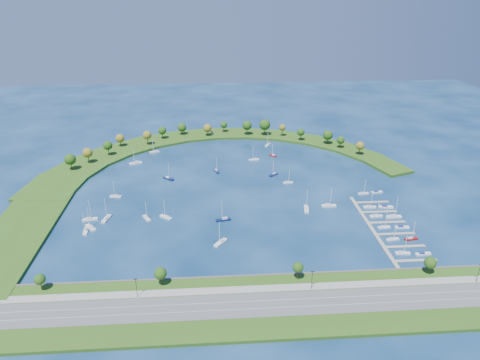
{
  "coord_description": "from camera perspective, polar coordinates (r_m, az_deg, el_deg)",
  "views": [
    {
      "loc": [
        -14.46,
        -277.23,
        132.69
      ],
      "look_at": [
        5.0,
        5.0,
        4.0
      ],
      "focal_mm": 32.83,
      "sensor_mm": 36.0,
      "label": 1
    }
  ],
  "objects": [
    {
      "name": "moored_boat_9",
      "position": [
        365.28,
        4.29,
        3.23
      ],
      "size": [
        6.29,
        6.1,
        10.07
      ],
      "rotation": [
        0.0,
        0.0,
        2.38
      ],
      "color": "maroon",
      "rests_on": "ground"
    },
    {
      "name": "moored_boat_13",
      "position": [
        328.9,
        4.4,
        0.76
      ],
      "size": [
        7.52,
        6.91,
        11.76
      ],
      "rotation": [
        0.0,
        0.0,
        3.85
      ],
      "color": "#0B1A45",
      "rests_on": "ground"
    },
    {
      "name": "moored_boat_12",
      "position": [
        273.36,
        -9.61,
        -4.74
      ],
      "size": [
        8.12,
        7.14,
        12.47
      ],
      "rotation": [
        0.0,
        0.0,
        2.47
      ],
      "color": "silver",
      "rests_on": "ground"
    },
    {
      "name": "breakwater_trees",
      "position": [
        384.99,
        -3.4,
        5.88
      ],
      "size": [
        235.33,
        91.12,
        15.05
      ],
      "color": "#382314",
      "rests_on": "breakwater"
    },
    {
      "name": "moored_boat_18",
      "position": [
        355.97,
        1.83,
        2.72
      ],
      "size": [
        8.38,
        3.12,
        12.04
      ],
      "rotation": [
        0.0,
        0.0,
        3.24
      ],
      "color": "silver",
      "rests_on": "ground"
    },
    {
      "name": "dock_system",
      "position": [
        272.43,
        18.2,
        -5.96
      ],
      "size": [
        24.28,
        82.0,
        1.6
      ],
      "color": "gray",
      "rests_on": "ground"
    },
    {
      "name": "moored_boat_3",
      "position": [
        279.75,
        -16.98,
        -4.8
      ],
      "size": [
        4.92,
        9.94,
        14.07
      ],
      "rotation": [
        0.0,
        0.0,
        1.33
      ],
      "color": "silver",
      "rests_on": "ground"
    },
    {
      "name": "moored_boat_16",
      "position": [
        288.56,
        11.47,
        -3.23
      ],
      "size": [
        9.28,
        2.83,
        13.55
      ],
      "rotation": [
        0.0,
        0.0,
        -0.03
      ],
      "color": "silver",
      "rests_on": "ground"
    },
    {
      "name": "ground",
      "position": [
        307.68,
        -0.87,
        -1.09
      ],
      "size": [
        700.0,
        700.0,
        0.0
      ],
      "primitive_type": "plane",
      "color": "#072240",
      "rests_on": "ground"
    },
    {
      "name": "docked_boat_6",
      "position": [
        283.53,
        17.27,
        -4.45
      ],
      "size": [
        8.02,
        2.62,
        11.64
      ],
      "rotation": [
        0.0,
        0.0,
        0.05
      ],
      "color": "silver",
      "rests_on": "ground"
    },
    {
      "name": "harbor_tower",
      "position": [
        411.89,
        -3.66,
        6.2
      ],
      "size": [
        2.6,
        2.6,
        3.85
      ],
      "color": "gray",
      "rests_on": "breakwater"
    },
    {
      "name": "south_shoreline",
      "position": [
        203.41,
        1.12,
        -15.89
      ],
      "size": [
        420.0,
        43.1,
        11.6
      ],
      "color": "#305215",
      "rests_on": "ground"
    },
    {
      "name": "moored_boat_15",
      "position": [
        273.06,
        -18.83,
        -5.83
      ],
      "size": [
        7.98,
        8.85,
        13.72
      ],
      "rotation": [
        0.0,
        0.0,
        2.26
      ],
      "color": "silver",
      "rests_on": "ground"
    },
    {
      "name": "docked_boat_3",
      "position": [
        266.38,
        21.35,
        -7.07
      ],
      "size": [
        7.89,
        3.16,
        11.27
      ],
      "rotation": [
        0.0,
        0.0,
        0.14
      ],
      "color": "maroon",
      "rests_on": "ground"
    },
    {
      "name": "docked_boat_4",
      "position": [
        272.77,
        18.22,
        -5.8
      ],
      "size": [
        7.65,
        2.72,
        11.02
      ],
      "rotation": [
        0.0,
        0.0,
        0.08
      ],
      "color": "silver",
      "rests_on": "ground"
    },
    {
      "name": "docked_boat_1",
      "position": [
        255.21,
        22.68,
        -8.85
      ],
      "size": [
        8.38,
        2.97,
        1.68
      ],
      "rotation": [
        0.0,
        0.0,
        0.08
      ],
      "color": "silver",
      "rests_on": "ground"
    },
    {
      "name": "moored_boat_7",
      "position": [
        245.24,
        -2.54,
        -8.06
      ],
      "size": [
        7.97,
        8.99,
        13.85
      ],
      "rotation": [
        0.0,
        0.0,
        4.03
      ],
      "color": "silver",
      "rests_on": "ground"
    },
    {
      "name": "moored_boat_11",
      "position": [
        316.93,
        6.26,
        -0.27
      ],
      "size": [
        7.35,
        2.79,
        10.54
      ],
      "rotation": [
        0.0,
        0.0,
        6.39
      ],
      "color": "silver",
      "rests_on": "ground"
    },
    {
      "name": "moored_boat_14",
      "position": [
        325.37,
        -9.28,
        0.23
      ],
      "size": [
        8.44,
        7.66,
        13.12
      ],
      "rotation": [
        0.0,
        0.0,
        5.58
      ],
      "color": "#0B1A45",
      "rests_on": "ground"
    },
    {
      "name": "moored_boat_8",
      "position": [
        281.95,
        8.62,
        -3.69
      ],
      "size": [
        4.24,
        9.95,
        14.17
      ],
      "rotation": [
        0.0,
        0.0,
        1.41
      ],
      "color": "silver",
      "rests_on": "ground"
    },
    {
      "name": "docked_boat_5",
      "position": [
        276.34,
        20.28,
        -5.77
      ],
      "size": [
        8.36,
        2.76,
        1.68
      ],
      "rotation": [
        0.0,
        0.0,
        -0.05
      ],
      "color": "silver",
      "rests_on": "ground"
    },
    {
      "name": "moored_boat_0",
      "position": [
        379.38,
        -11.07,
        3.67
      ],
      "size": [
        8.63,
        4.89,
        12.24
      ],
      "rotation": [
        0.0,
        0.0,
        3.47
      ],
      "color": "silver",
      "rests_on": "ground"
    },
    {
      "name": "docked_boat_11",
      "position": [
        315.28,
        17.35,
        -1.5
      ],
      "size": [
        8.12,
        2.98,
        1.62
      ],
      "rotation": [
        0.0,
        0.0,
        0.1
      ],
      "color": "silver",
      "rests_on": "ground"
    },
    {
      "name": "docked_boat_7",
      "position": [
        286.09,
        19.34,
        -4.47
      ],
      "size": [
        9.29,
        2.81,
        13.56
      ],
      "rotation": [
        0.0,
        0.0,
        0.02
      ],
      "color": "silver",
      "rests_on": "ground"
    },
    {
      "name": "moored_boat_19",
      "position": [
        267.2,
        -2.16,
        -5.1
      ],
      "size": [
        9.36,
        4.15,
        13.3
      ],
      "rotation": [
        0.0,
        0.0,
        3.33
      ],
      "color": "#0B1A45",
      "rests_on": "ground"
    },
    {
      "name": "docked_boat_9",
      "position": [
        296.67,
        18.41,
        -3.32
      ],
      "size": [
        9.45,
        3.97,
        1.87
      ],
      "rotation": [
        0.0,
        0.0,
        -0.16
      ],
      "color": "silver",
      "rests_on": "ground"
    },
    {
      "name": "moored_boat_2",
      "position": [
        358.33,
        -13.4,
        2.2
      ],
      "size": [
        10.24,
        5.7,
        14.5
      ],
      "rotation": [
        0.0,
        0.0,
        3.46
      ],
      "color": "silver",
      "rests_on": "ground"
    },
    {
      "name": "docked_boat_8",
      "position": [
        293.32,
        16.48,
        -3.33
      ],
      "size": [
        8.18,
        2.59,
        11.89
      ],
      "rotation": [
        0.0,
        0.0,
        -0.04
      ],
      "color": "silver",
      "rests_on": "ground"
    },
    {
      "name": "docked_boat_2",
      "position": [
        262.42,
        19.23,
        -7.22
      ],
      "size": [
        7.5,
        3.01,
        10.71
      ],
      "rotation": [
        0.0,
        0.0,
        0.14
      ],
      "color": "silver",
      "rests_on": "ground"
    },
    {
      "name": "moored_boat_17",
      "position": [
        389.56,
        3.65,
        4.64
      ],
      "size": [
        6.32,
        8.25,
        12.15
      ],
      "rotation": [
        0.0,
        0.0,
        4.16
      ],
      "color": "silver",
      "rests_on": "ground"
    },
    {
      "name": "moored_boat_1",
      "position": [
        274.7,
        -12.06,
        -4.8
      ],
      "size": [
        5.92,
        8.23,
        11.96
      ],
      "rotation": [
        0.0,
        0.0,
        5.22
      ],
      "color": "silver",
      "rests_on": "ground"
    },
    {
      "name": "moored_boat_10",
      "position": [
        334.38,
        -3.07,
        1.21
      ],
      "size": [
        4.37,
        8.28,
        11.72
      ],
      "rotation": [
        0.0,
        0.0,
        5.0
      ],
      "color": "#0B1A45",
      "rests_on": "ground"
    },
    {
      "name": "moored_boat_4",
      "position": [
        306.54,
        -15.85,
        -2.01
      ],
      "size": [
        8.15,
        3.62,
        11.58
      ],
      "rotation": [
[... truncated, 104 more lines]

